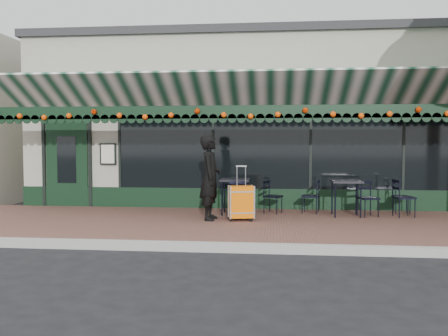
# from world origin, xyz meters

# --- Properties ---
(ground) EXTENTS (80.00, 80.00, 0.00)m
(ground) POSITION_xyz_m (0.00, 0.00, 0.00)
(ground) COLOR black
(ground) RESTS_ON ground
(sidewalk) EXTENTS (18.00, 4.00, 0.15)m
(sidewalk) POSITION_xyz_m (0.00, 2.00, 0.07)
(sidewalk) COLOR brown
(sidewalk) RESTS_ON ground
(curb) EXTENTS (18.00, 0.16, 0.15)m
(curb) POSITION_xyz_m (0.00, -0.08, 0.07)
(curb) COLOR #9E9E99
(curb) RESTS_ON ground
(restaurant_building) EXTENTS (12.00, 9.60, 4.50)m
(restaurant_building) POSITION_xyz_m (0.00, 7.84, 2.27)
(restaurant_building) COLOR #9F9B8A
(restaurant_building) RESTS_ON ground
(woman) EXTENTS (0.45, 0.67, 1.81)m
(woman) POSITION_xyz_m (-0.84, 2.20, 1.05)
(woman) COLOR black
(woman) RESTS_ON sidewalk
(suitcase) EXTENTS (0.56, 0.39, 1.15)m
(suitcase) POSITION_xyz_m (-0.18, 2.14, 0.54)
(suitcase) COLOR orange
(suitcase) RESTS_ON sidewalk
(cafe_table_a) EXTENTS (0.65, 0.65, 0.80)m
(cafe_table_a) POSITION_xyz_m (2.11, 2.99, 0.87)
(cafe_table_a) COLOR black
(cafe_table_a) RESTS_ON sidewalk
(cafe_table_b) EXTENTS (0.66, 0.66, 0.81)m
(cafe_table_b) POSITION_xyz_m (-0.38, 3.04, 0.88)
(cafe_table_b) COLOR black
(cafe_table_b) RESTS_ON sidewalk
(chair_a_left) EXTENTS (0.47, 0.47, 0.79)m
(chair_a_left) POSITION_xyz_m (1.35, 3.31, 0.54)
(chair_a_left) COLOR black
(chair_a_left) RESTS_ON sidewalk
(chair_a_right) EXTENTS (0.39, 0.39, 0.77)m
(chair_a_right) POSITION_xyz_m (3.46, 3.55, 0.53)
(chair_a_right) COLOR black
(chair_a_right) RESTS_ON sidewalk
(chair_a_front) EXTENTS (0.51, 0.51, 0.80)m
(chair_a_front) POSITION_xyz_m (2.59, 2.99, 0.55)
(chair_a_front) COLOR black
(chair_a_front) RESTS_ON sidewalk
(chair_a_extra) EXTENTS (0.48, 0.48, 0.85)m
(chair_a_extra) POSITION_xyz_m (3.37, 3.00, 0.57)
(chair_a_extra) COLOR black
(chair_a_extra) RESTS_ON sidewalk
(chair_b_left) EXTENTS (0.47, 0.47, 0.75)m
(chair_b_left) POSITION_xyz_m (-0.29, 3.05, 0.52)
(chair_b_left) COLOR black
(chair_b_left) RESTS_ON sidewalk
(chair_b_right) EXTENTS (0.50, 0.50, 0.77)m
(chair_b_right) POSITION_xyz_m (0.49, 3.28, 0.53)
(chair_b_right) COLOR black
(chair_b_right) RESTS_ON sidewalk
(chair_b_front) EXTENTS (0.46, 0.46, 0.82)m
(chair_b_front) POSITION_xyz_m (-0.26, 2.41, 0.56)
(chair_b_front) COLOR black
(chair_b_front) RESTS_ON sidewalk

